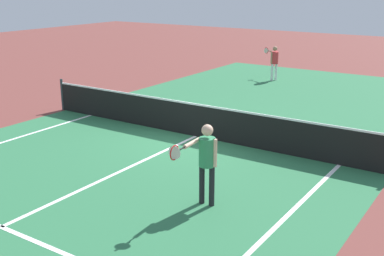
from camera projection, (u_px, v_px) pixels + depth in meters
ground_plane at (196, 136)px, 13.86m from camera, size 60.00×60.00×0.00m
court_surface_inbounds at (196, 136)px, 13.86m from camera, size 10.62×24.40×0.00m
line_service_near at (1, 227)px, 8.74m from camera, size 8.22×0.10×0.01m
line_center_service at (120, 171)px, 11.30m from camera, size 0.10×6.40×0.01m
net at (196, 120)px, 13.72m from camera, size 10.91×0.09×1.07m
player_near at (206, 156)px, 9.33m from camera, size 0.45×1.21×1.64m
player_far at (274, 59)px, 21.43m from camera, size 0.96×0.86×1.51m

